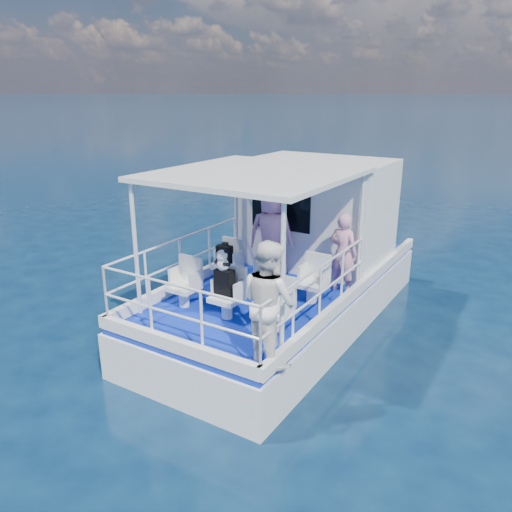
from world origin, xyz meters
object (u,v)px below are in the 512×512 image
at_px(backpack_center, 225,283).
at_px(panda, 223,260).
at_px(passenger_stbd_aft, 269,302).
at_px(passenger_port_fwd, 271,234).

distance_m(backpack_center, panda, 0.41).
distance_m(passenger_stbd_aft, panda, 1.49).
bearing_deg(passenger_port_fwd, backpack_center, 77.83).
bearing_deg(panda, passenger_port_fwd, 98.97).
height_order(passenger_port_fwd, passenger_stbd_aft, passenger_port_fwd).
relative_size(backpack_center, panda, 1.29).
bearing_deg(passenger_stbd_aft, backpack_center, -8.97).
distance_m(passenger_port_fwd, panda, 2.12).
relative_size(passenger_port_fwd, passenger_stbd_aft, 1.04).
bearing_deg(backpack_center, passenger_stbd_aft, -31.02).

